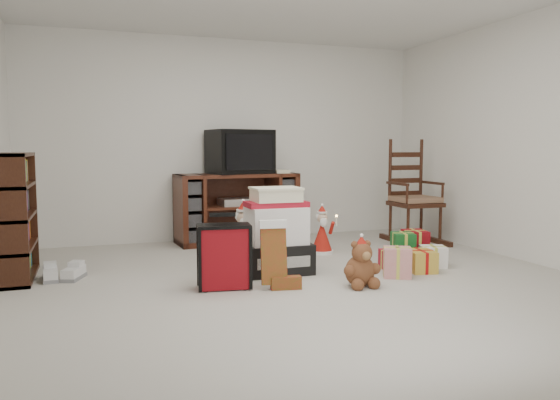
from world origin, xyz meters
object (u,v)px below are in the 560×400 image
(santa_figurine, at_px, (322,235))
(mrs_claus_figurine, at_px, (243,240))
(bookshelf, at_px, (14,218))
(gift_pile, at_px, (276,236))
(teddy_bear, at_px, (360,267))
(red_suitcase, at_px, (224,256))
(crt_television, at_px, (240,152))
(sneaker_pair, at_px, (62,274))
(gift_cluster, at_px, (410,254))
(tv_stand, at_px, (237,208))
(rocking_chair, at_px, (412,206))

(santa_figurine, bearing_deg, mrs_claus_figurine, -166.63)
(santa_figurine, bearing_deg, bookshelf, -177.10)
(gift_pile, xyz_separation_m, teddy_bear, (0.50, -0.71, -0.17))
(red_suitcase, distance_m, teddy_bear, 1.14)
(red_suitcase, distance_m, mrs_claus_figurine, 0.97)
(bookshelf, xyz_separation_m, mrs_claus_figurine, (2.07, -0.07, -0.29))
(teddy_bear, relative_size, crt_television, 0.47)
(gift_pile, xyz_separation_m, red_suitcase, (-0.59, -0.40, -0.07))
(sneaker_pair, height_order, gift_cluster, gift_cluster)
(mrs_claus_figurine, relative_size, crt_television, 0.78)
(teddy_bear, bearing_deg, bookshelf, 155.21)
(tv_stand, height_order, santa_figurine, tv_stand)
(teddy_bear, relative_size, gift_cluster, 0.37)
(rocking_chair, relative_size, mrs_claus_figurine, 2.08)
(tv_stand, height_order, sneaker_pair, tv_stand)
(mrs_claus_figurine, bearing_deg, sneaker_pair, -175.80)
(bookshelf, bearing_deg, crt_television, 26.35)
(gift_cluster, distance_m, crt_television, 2.48)
(bookshelf, distance_m, gift_cluster, 3.66)
(santa_figurine, bearing_deg, gift_cluster, -60.28)
(rocking_chair, height_order, teddy_bear, rocking_chair)
(tv_stand, height_order, red_suitcase, tv_stand)
(bookshelf, bearing_deg, red_suitcase, -29.99)
(teddy_bear, xyz_separation_m, mrs_claus_figurine, (-0.68, 1.20, 0.07))
(teddy_bear, height_order, sneaker_pair, teddy_bear)
(red_suitcase, relative_size, mrs_claus_figurine, 0.99)
(red_suitcase, bearing_deg, crt_television, 79.28)
(tv_stand, xyz_separation_m, teddy_bear, (0.41, -2.44, -0.25))
(red_suitcase, height_order, crt_television, crt_television)
(santa_figurine, bearing_deg, red_suitcase, -140.80)
(bookshelf, height_order, crt_television, crt_television)
(mrs_claus_figurine, bearing_deg, tv_stand, 77.89)
(rocking_chair, bearing_deg, gift_pile, -153.66)
(gift_pile, bearing_deg, teddy_bear, -54.36)
(rocking_chair, bearing_deg, teddy_bear, -132.50)
(gift_pile, relative_size, teddy_bear, 2.03)
(red_suitcase, distance_m, sneaker_pair, 1.50)
(teddy_bear, bearing_deg, gift_pile, 125.31)
(teddy_bear, bearing_deg, santa_figurine, 79.09)
(gift_pile, relative_size, sneaker_pair, 2.05)
(teddy_bear, height_order, mrs_claus_figurine, mrs_claus_figurine)
(tv_stand, xyz_separation_m, crt_television, (0.04, 0.01, 0.68))
(tv_stand, height_order, bookshelf, bookshelf)
(gift_pile, xyz_separation_m, crt_television, (0.13, 1.74, 0.76))
(bookshelf, relative_size, sneaker_pair, 2.94)
(crt_television, bearing_deg, red_suitcase, -119.90)
(mrs_claus_figurine, bearing_deg, red_suitcase, -114.79)
(sneaker_pair, bearing_deg, teddy_bear, -18.92)
(teddy_bear, relative_size, santa_figurine, 0.71)
(sneaker_pair, height_order, crt_television, crt_television)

